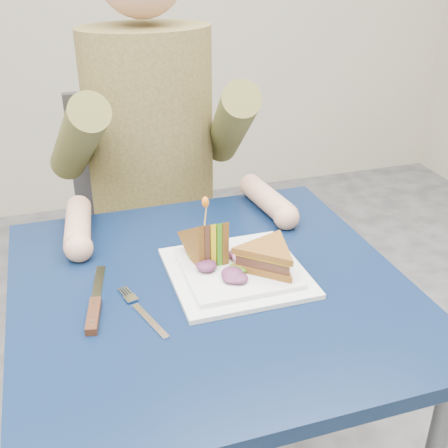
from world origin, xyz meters
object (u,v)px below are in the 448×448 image
object	(u,v)px
diner	(150,114)
fork	(143,312)
table	(211,317)
plate	(237,271)
chair	(150,222)
knife	(94,309)
sandwich_flat	(268,257)
sandwich_upright	(206,244)

from	to	relation	value
diner	fork	size ratio (longest dim) A/B	4.23
table	plate	bearing A→B (deg)	15.93
chair	fork	xyz separation A→B (m)	(-0.14, -0.71, 0.19)
plate	knife	xyz separation A→B (m)	(-0.28, -0.04, -0.00)
diner	plate	xyz separation A→B (m)	(0.06, -0.53, -0.18)
plate	chair	bearing A→B (deg)	95.17
sandwich_flat	sandwich_upright	xyz separation A→B (m)	(-0.10, 0.07, 0.01)
chair	knife	xyz separation A→B (m)	(-0.22, -0.68, 0.20)
diner	sandwich_flat	world-z (taller)	diner
table	chair	xyz separation A→B (m)	(0.00, 0.66, -0.11)
plate	sandwich_flat	size ratio (longest dim) A/B	1.29
chair	fork	world-z (taller)	chair
knife	chair	bearing A→B (deg)	71.90
fork	table	bearing A→B (deg)	21.01
table	chair	size ratio (longest dim) A/B	0.81
sandwich_upright	knife	world-z (taller)	sandwich_upright
diner	knife	size ratio (longest dim) A/B	3.38
table	diner	distance (m)	0.61
diner	sandwich_flat	size ratio (longest dim) A/B	3.70
chair	plate	xyz separation A→B (m)	(0.06, -0.64, 0.20)
plate	fork	distance (m)	0.21
chair	knife	distance (m)	0.75
chair	diner	distance (m)	0.39
chair	plate	size ratio (longest dim) A/B	3.58
table	fork	bearing A→B (deg)	-158.99
sandwich_flat	knife	world-z (taller)	sandwich_flat
diner	fork	xyz separation A→B (m)	(-0.14, -0.60, -0.18)
sandwich_flat	chair	bearing A→B (deg)	99.61
diner	fork	world-z (taller)	diner
chair	plate	distance (m)	0.68
table	diner	bearing A→B (deg)	90.00
diner	chair	bearing A→B (deg)	90.00
sandwich_flat	sandwich_upright	distance (m)	0.13
diner	sandwich_flat	distance (m)	0.58
chair	sandwich_flat	size ratio (longest dim) A/B	4.62
diner	plate	distance (m)	0.56
chair	fork	size ratio (longest dim) A/B	5.28
table	plate	size ratio (longest dim) A/B	2.88
diner	fork	bearing A→B (deg)	-103.25
chair	sandwich_flat	xyz separation A→B (m)	(0.11, -0.67, 0.23)
sandwich_upright	fork	size ratio (longest dim) A/B	0.79
chair	knife	bearing A→B (deg)	-108.10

